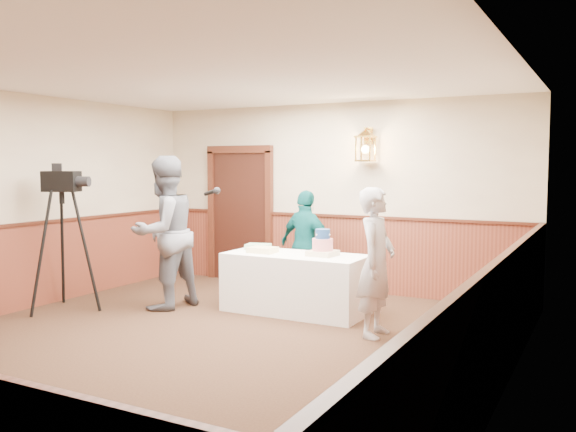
# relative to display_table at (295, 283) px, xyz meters

# --- Properties ---
(ground) EXTENTS (7.00, 7.00, 0.00)m
(ground) POSITION_rel_display_table_xyz_m (-0.21, -1.90, -0.38)
(ground) COLOR #321D13
(ground) RESTS_ON ground
(room_shell) EXTENTS (6.02, 7.02, 2.81)m
(room_shell) POSITION_rel_display_table_xyz_m (-0.26, -1.45, 1.15)
(room_shell) COLOR tan
(room_shell) RESTS_ON ground
(display_table) EXTENTS (1.80, 0.80, 0.75)m
(display_table) POSITION_rel_display_table_xyz_m (0.00, 0.00, 0.00)
(display_table) COLOR white
(display_table) RESTS_ON ground
(tiered_cake) EXTENTS (0.34, 0.34, 0.33)m
(tiered_cake) POSITION_rel_display_table_xyz_m (0.36, 0.03, 0.51)
(tiered_cake) COLOR beige
(tiered_cake) RESTS_ON display_table
(sheet_cake_yellow) EXTENTS (0.35, 0.27, 0.07)m
(sheet_cake_yellow) POSITION_rel_display_table_xyz_m (-0.44, -0.08, 0.41)
(sheet_cake_yellow) COLOR #F5D692
(sheet_cake_yellow) RESTS_ON display_table
(sheet_cake_green) EXTENTS (0.36, 0.32, 0.07)m
(sheet_cake_green) POSITION_rel_display_table_xyz_m (-0.64, 0.15, 0.41)
(sheet_cake_green) COLOR #8EC88D
(sheet_cake_green) RESTS_ON display_table
(interviewer) EXTENTS (1.58, 1.09, 2.00)m
(interviewer) POSITION_rel_display_table_xyz_m (-1.62, -0.59, 0.62)
(interviewer) COLOR slate
(interviewer) RESTS_ON ground
(baker) EXTENTS (0.40, 0.60, 1.64)m
(baker) POSITION_rel_display_table_xyz_m (1.28, -0.54, 0.44)
(baker) COLOR #AAA9AF
(baker) RESTS_ON ground
(assistant_p) EXTENTS (0.96, 0.59, 1.53)m
(assistant_p) POSITION_rel_display_table_xyz_m (-0.27, 0.84, 0.39)
(assistant_p) COLOR #0B5456
(assistant_p) RESTS_ON ground
(tv_camera_rig) EXTENTS (0.70, 0.66, 1.80)m
(tv_camera_rig) POSITION_rel_display_table_xyz_m (-2.69, -1.31, 0.43)
(tv_camera_rig) COLOR black
(tv_camera_rig) RESTS_ON ground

